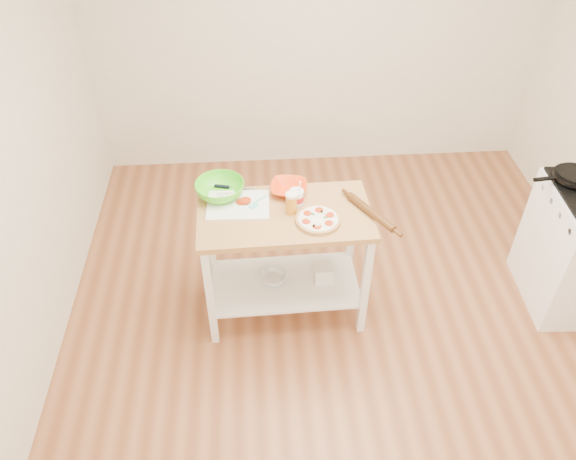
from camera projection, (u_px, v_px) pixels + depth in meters
The scene contains 14 objects.
room_shell at pixel (364, 179), 3.09m from camera, with size 4.04×4.54×2.74m.
prep_island at pixel (285, 242), 3.74m from camera, with size 1.13×0.64×0.90m.
skillet at pixel (573, 176), 3.76m from camera, with size 0.43×0.27×0.03m.
pizza at pixel (318, 220), 3.50m from camera, with size 0.28×0.28×0.05m.
cutting_board at pixel (238, 204), 3.63m from camera, with size 0.41×0.32×0.04m.
spatula at pixel (257, 203), 3.63m from camera, with size 0.12×0.13×0.01m.
knife at pixel (229, 187), 3.76m from camera, with size 0.27×0.07×0.01m.
orange_bowl at pixel (289, 188), 3.72m from camera, with size 0.24×0.24×0.06m, color #F84312.
green_bowl at pixel (220, 189), 3.68m from camera, with size 0.32×0.32×0.10m, color #4BD41E.
beer_pint at pixel (291, 203), 3.53m from camera, with size 0.07×0.07×0.15m.
yogurt_tub at pixel (297, 198), 3.61m from camera, with size 0.09×0.09×0.20m.
rolling_pin at pixel (371, 212), 3.54m from camera, with size 0.05×0.05×0.42m, color #533013.
shelf_glass_bowl at pixel (273, 278), 3.99m from camera, with size 0.19×0.19×0.06m, color silver.
shelf_bin at pixel (323, 273), 3.98m from camera, with size 0.13×0.13×0.13m, color white.
Camera 1 is at (-0.59, -2.49, 3.16)m, focal length 35.00 mm.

